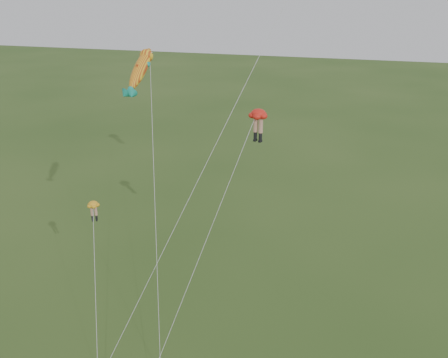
# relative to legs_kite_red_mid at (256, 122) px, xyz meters

# --- Properties ---
(legs_kite_red_mid) EXTENTS (5.22, 10.06, 15.45)m
(legs_kite_red_mid) POSITION_rel_legs_kite_red_mid_xyz_m (0.00, 0.00, 0.00)
(legs_kite_red_mid) COLOR red
(legs_kite_red_mid) RESTS_ON ground
(legs_kite_yellow) EXTENTS (3.00, 5.74, 9.59)m
(legs_kite_yellow) POSITION_rel_legs_kite_red_mid_xyz_m (-9.75, -4.76, -5.97)
(legs_kite_yellow) COLOR gold
(legs_kite_yellow) RESTS_ON ground
(fish_kite) EXTENTS (3.72, 7.79, 19.48)m
(fish_kite) POSITION_rel_legs_kite_red_mid_xyz_m (-6.89, -2.32, 3.33)
(fish_kite) COLOR yellow
(fish_kite) RESTS_ON ground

